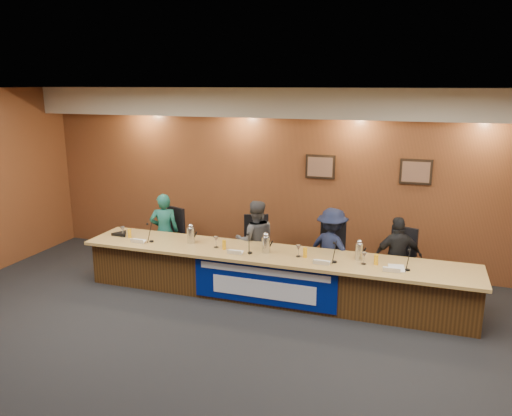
# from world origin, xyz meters

# --- Properties ---
(floor) EXTENTS (10.00, 10.00, 0.00)m
(floor) POSITION_xyz_m (0.00, 0.00, 0.00)
(floor) COLOR black
(floor) RESTS_ON ground
(ceiling) EXTENTS (10.00, 8.00, 0.04)m
(ceiling) POSITION_xyz_m (0.00, 0.00, 3.20)
(ceiling) COLOR silver
(ceiling) RESTS_ON wall_back
(wall_back) EXTENTS (10.00, 0.04, 3.20)m
(wall_back) POSITION_xyz_m (0.00, 4.00, 1.60)
(wall_back) COLOR brown
(wall_back) RESTS_ON floor
(soffit) EXTENTS (10.00, 0.50, 0.50)m
(soffit) POSITION_xyz_m (0.00, 3.75, 2.95)
(soffit) COLOR beige
(soffit) RESTS_ON wall_back
(dais_body) EXTENTS (6.00, 0.80, 0.70)m
(dais_body) POSITION_xyz_m (0.00, 2.40, 0.35)
(dais_body) COLOR #422810
(dais_body) RESTS_ON floor
(dais_top) EXTENTS (6.10, 0.95, 0.05)m
(dais_top) POSITION_xyz_m (0.00, 2.35, 0.72)
(dais_top) COLOR tan
(dais_top) RESTS_ON dais_body
(banner) EXTENTS (2.20, 0.02, 0.65)m
(banner) POSITION_xyz_m (0.00, 1.99, 0.38)
(banner) COLOR #01126D
(banner) RESTS_ON dais_body
(banner_text_upper) EXTENTS (2.00, 0.01, 0.10)m
(banner_text_upper) POSITION_xyz_m (0.00, 1.97, 0.58)
(banner_text_upper) COLOR silver
(banner_text_upper) RESTS_ON banner
(banner_text_lower) EXTENTS (1.60, 0.01, 0.28)m
(banner_text_lower) POSITION_xyz_m (0.00, 1.97, 0.30)
(banner_text_lower) COLOR silver
(banner_text_lower) RESTS_ON banner
(wall_photo_left) EXTENTS (0.52, 0.04, 0.42)m
(wall_photo_left) POSITION_xyz_m (0.40, 3.97, 1.85)
(wall_photo_left) COLOR black
(wall_photo_left) RESTS_ON wall_back
(wall_photo_right) EXTENTS (0.52, 0.04, 0.42)m
(wall_photo_right) POSITION_xyz_m (2.00, 3.97, 1.85)
(wall_photo_right) COLOR black
(wall_photo_right) RESTS_ON wall_back
(panelist_a) EXTENTS (0.60, 0.51, 1.39)m
(panelist_a) POSITION_xyz_m (-2.19, 3.00, 0.69)
(panelist_a) COLOR #18574C
(panelist_a) RESTS_ON floor
(panelist_b) EXTENTS (0.82, 0.74, 1.39)m
(panelist_b) POSITION_xyz_m (-0.47, 3.00, 0.70)
(panelist_b) COLOR #434448
(panelist_b) RESTS_ON floor
(panelist_c) EXTENTS (1.01, 0.82, 1.36)m
(panelist_c) POSITION_xyz_m (0.82, 3.00, 0.68)
(panelist_c) COLOR #141A33
(panelist_c) RESTS_ON floor
(panelist_d) EXTENTS (0.83, 0.56, 1.31)m
(panelist_d) POSITION_xyz_m (1.84, 3.00, 0.65)
(panelist_d) COLOR black
(panelist_d) RESTS_ON floor
(office_chair_a) EXTENTS (0.62, 0.62, 0.08)m
(office_chair_a) POSITION_xyz_m (-2.19, 3.10, 0.48)
(office_chair_a) COLOR black
(office_chair_a) RESTS_ON floor
(office_chair_b) EXTENTS (0.63, 0.63, 0.08)m
(office_chair_b) POSITION_xyz_m (-0.47, 3.10, 0.48)
(office_chair_b) COLOR black
(office_chair_b) RESTS_ON floor
(office_chair_c) EXTENTS (0.56, 0.56, 0.08)m
(office_chair_c) POSITION_xyz_m (0.82, 3.10, 0.48)
(office_chair_c) COLOR black
(office_chair_c) RESTS_ON floor
(office_chair_d) EXTENTS (0.61, 0.61, 0.08)m
(office_chair_d) POSITION_xyz_m (1.84, 3.10, 0.48)
(office_chair_d) COLOR black
(office_chair_d) RESTS_ON floor
(nameplate_a) EXTENTS (0.24, 0.08, 0.10)m
(nameplate_a) POSITION_xyz_m (-2.19, 2.10, 0.80)
(nameplate_a) COLOR white
(nameplate_a) RESTS_ON dais_top
(microphone_a) EXTENTS (0.07, 0.07, 0.02)m
(microphone_a) POSITION_xyz_m (-2.01, 2.24, 0.76)
(microphone_a) COLOR black
(microphone_a) RESTS_ON dais_top
(juice_glass_a) EXTENTS (0.06, 0.06, 0.15)m
(juice_glass_a) POSITION_xyz_m (-2.47, 2.32, 0.82)
(juice_glass_a) COLOR #F8AD14
(juice_glass_a) RESTS_ON dais_top
(water_glass_a) EXTENTS (0.08, 0.08, 0.18)m
(water_glass_a) POSITION_xyz_m (-2.60, 2.32, 0.84)
(water_glass_a) COLOR silver
(water_glass_a) RESTS_ON dais_top
(nameplate_b) EXTENTS (0.24, 0.08, 0.10)m
(nameplate_b) POSITION_xyz_m (-0.50, 2.09, 0.80)
(nameplate_b) COLOR white
(nameplate_b) RESTS_ON dais_top
(microphone_b) EXTENTS (0.07, 0.07, 0.02)m
(microphone_b) POSITION_xyz_m (-0.29, 2.22, 0.76)
(microphone_b) COLOR black
(microphone_b) RESTS_ON dais_top
(juice_glass_b) EXTENTS (0.06, 0.06, 0.15)m
(juice_glass_b) POSITION_xyz_m (-0.74, 2.27, 0.82)
(juice_glass_b) COLOR #F8AD14
(juice_glass_b) RESTS_ON dais_top
(water_glass_b) EXTENTS (0.08, 0.08, 0.18)m
(water_glass_b) POSITION_xyz_m (-0.89, 2.31, 0.84)
(water_glass_b) COLOR silver
(water_glass_b) RESTS_ON dais_top
(nameplate_c) EXTENTS (0.24, 0.08, 0.10)m
(nameplate_c) POSITION_xyz_m (0.84, 2.07, 0.80)
(nameplate_c) COLOR white
(nameplate_c) RESTS_ON dais_top
(microphone_c) EXTENTS (0.07, 0.07, 0.02)m
(microphone_c) POSITION_xyz_m (1.00, 2.23, 0.76)
(microphone_c) COLOR black
(microphone_c) RESTS_ON dais_top
(juice_glass_c) EXTENTS (0.06, 0.06, 0.15)m
(juice_glass_c) POSITION_xyz_m (0.54, 2.31, 0.82)
(juice_glass_c) COLOR #F8AD14
(juice_glass_c) RESTS_ON dais_top
(water_glass_c) EXTENTS (0.08, 0.08, 0.18)m
(water_glass_c) POSITION_xyz_m (0.44, 2.31, 0.84)
(water_glass_c) COLOR silver
(water_glass_c) RESTS_ON dais_top
(nameplate_d) EXTENTS (0.24, 0.08, 0.10)m
(nameplate_d) POSITION_xyz_m (1.81, 2.08, 0.80)
(nameplate_d) COLOR white
(nameplate_d) RESTS_ON dais_top
(microphone_d) EXTENTS (0.07, 0.07, 0.02)m
(microphone_d) POSITION_xyz_m (2.01, 2.24, 0.76)
(microphone_d) COLOR black
(microphone_d) RESTS_ON dais_top
(juice_glass_d) EXTENTS (0.06, 0.06, 0.15)m
(juice_glass_d) POSITION_xyz_m (1.58, 2.34, 0.82)
(juice_glass_d) COLOR #F8AD14
(juice_glass_d) RESTS_ON dais_top
(water_glass_d) EXTENTS (0.08, 0.08, 0.18)m
(water_glass_d) POSITION_xyz_m (1.41, 2.30, 0.84)
(water_glass_d) COLOR silver
(water_glass_d) RESTS_ON dais_top
(carafe_left) EXTENTS (0.13, 0.13, 0.26)m
(carafe_left) POSITION_xyz_m (-1.37, 2.40, 0.88)
(carafe_left) COLOR silver
(carafe_left) RESTS_ON dais_top
(carafe_mid) EXTENTS (0.13, 0.13, 0.25)m
(carafe_mid) POSITION_xyz_m (-0.08, 2.34, 0.87)
(carafe_mid) COLOR silver
(carafe_mid) RESTS_ON dais_top
(carafe_right) EXTENTS (0.11, 0.11, 0.25)m
(carafe_right) POSITION_xyz_m (1.32, 2.46, 0.88)
(carafe_right) COLOR silver
(carafe_right) RESTS_ON dais_top
(speakerphone) EXTENTS (0.32, 0.32, 0.05)m
(speakerphone) POSITION_xyz_m (-2.69, 2.39, 0.78)
(speakerphone) COLOR black
(speakerphone) RESTS_ON dais_top
(paper_stack) EXTENTS (0.26, 0.33, 0.01)m
(paper_stack) POSITION_xyz_m (1.87, 2.29, 0.75)
(paper_stack) COLOR white
(paper_stack) RESTS_ON dais_top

